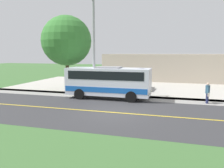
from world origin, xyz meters
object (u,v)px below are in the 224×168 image
pedestrian_with_bags (208,92)px  commercial_building (176,66)px  street_light_pole (93,44)px  shuttle_bus_front (108,81)px  tree_curbside (67,41)px  parked_car_near (138,83)px

pedestrian_with_bags → commercial_building: 16.92m
street_light_pole → commercial_building: (-16.52, 7.19, -2.81)m
shuttle_bus_front → commercial_building: (-16.92, 5.68, 0.37)m
shuttle_bus_front → commercial_building: 17.85m
tree_curbside → commercial_building: tree_curbside is taller
pedestrian_with_bags → tree_curbside: (-2.72, -13.45, 4.30)m
pedestrian_with_bags → tree_curbside: tree_curbside is taller
street_light_pole → parked_car_near: bearing=145.3°
pedestrian_with_bags → street_light_pole: street_light_pole is taller
street_light_pole → tree_curbside: (-2.52, -3.90, 0.48)m
pedestrian_with_bags → parked_car_near: (-4.91, -6.29, -0.19)m
shuttle_bus_front → parked_car_near: 5.47m
parked_car_near → pedestrian_with_bags: bearing=52.0°
street_light_pole → commercial_building: 18.23m
pedestrian_with_bags → commercial_building: commercial_building is taller
pedestrian_with_bags → parked_car_near: pedestrian_with_bags is taller
pedestrian_with_bags → tree_curbside: size_ratio=0.21×
street_light_pole → commercial_building: bearing=156.5°
pedestrian_with_bags → street_light_pole: size_ratio=0.19×
shuttle_bus_front → street_light_pole: size_ratio=0.85×
parked_car_near → commercial_building: bearing=161.6°
parked_car_near → street_light_pole: bearing=-34.7°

